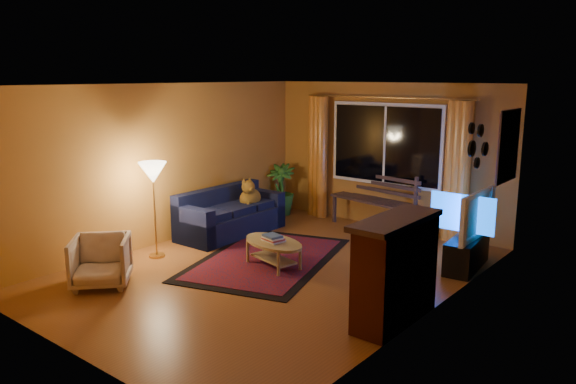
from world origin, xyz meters
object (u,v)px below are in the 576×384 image
Objects in this scene: bench at (373,214)px; armchair at (101,259)px; coffee_table at (273,254)px; sofa at (231,212)px; tv_console at (467,253)px; floor_lamp at (155,210)px.

armchair reaches higher than bench.
sofa is at bearing 153.45° from coffee_table.
coffee_table is 2.67m from tv_console.
tv_console is (2.08, -1.00, -0.02)m from bench.
armchair is 0.68× the size of coffee_table.
floor_lamp is 1.86m from coffee_table.
tv_console is at bearing -17.22° from bench.
armchair is at bearing -96.99° from bench.
floor_lamp is 1.35× the size of coffee_table.
armchair is 4.87m from tv_console.
armchair is 2.28m from coffee_table.
armchair is at bearing -71.41° from floor_lamp.
sofa is 1.35× the size of floor_lamp.
bench is 2.32× the size of armchair.
floor_lamp is at bearing -153.85° from tv_console.
sofa is at bearing 89.59° from floor_lamp.
bench is at bearing 47.41° from sofa.
floor_lamp is at bearing -155.83° from coffee_table.
floor_lamp is 1.31× the size of tv_console.
bench is 2.31m from tv_console.
tv_console is at bearing 32.48° from floor_lamp.
bench is 1.57× the size of coffee_table.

